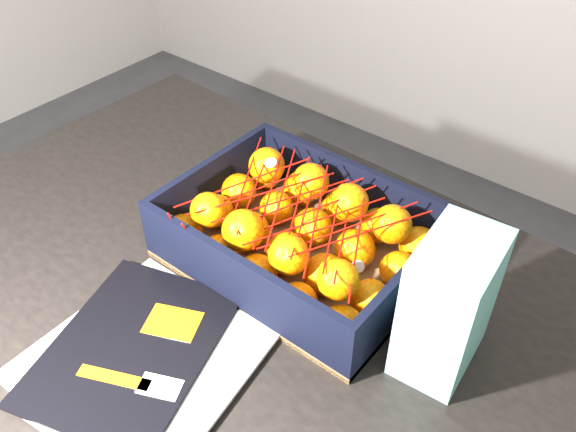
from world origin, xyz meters
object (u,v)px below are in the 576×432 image
Objects in this scene: magazine_stack at (139,355)px; retail_carton at (448,305)px; table at (239,319)px; produce_crate at (300,243)px.

retail_carton is at bearing 40.12° from magazine_stack.
retail_carton is (0.31, 0.07, 0.20)m from table.
produce_crate is at bearing 168.39° from retail_carton.
table is 0.38m from retail_carton.
table is at bearing -172.98° from retail_carton.
produce_crate is 1.96× the size of retail_carton.
produce_crate is (0.05, 0.29, 0.02)m from magazine_stack.
magazine_stack is 0.42m from retail_carton.
produce_crate is at bearing 80.63° from magazine_stack.
retail_carton reaches higher than table.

